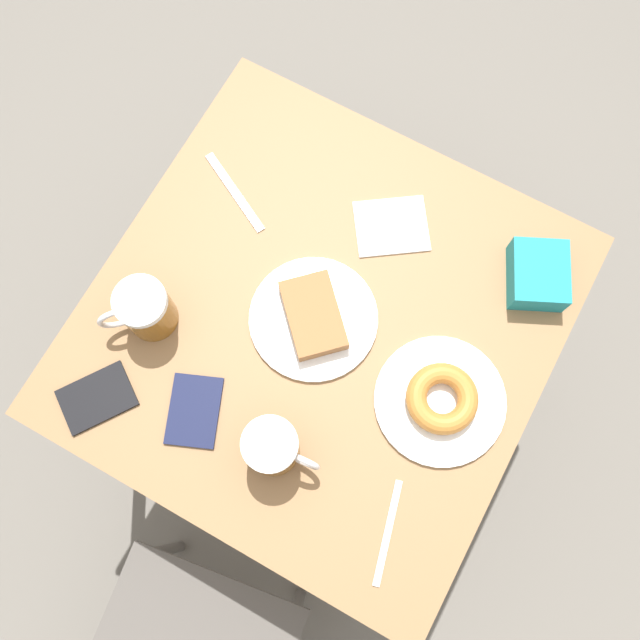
% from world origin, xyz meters
% --- Properties ---
extents(ground_plane, '(8.00, 8.00, 0.00)m').
position_xyz_m(ground_plane, '(0.00, 0.00, 0.00)').
color(ground_plane, '#666059').
extents(table, '(0.82, 0.83, 0.78)m').
position_xyz_m(table, '(0.00, 0.00, 0.70)').
color(table, olive).
rests_on(table, ground_plane).
extents(plate_with_cake, '(0.23, 0.23, 0.04)m').
position_xyz_m(plate_with_cake, '(0.01, 0.00, 0.79)').
color(plate_with_cake, white).
rests_on(plate_with_cake, table).
extents(plate_with_donut, '(0.23, 0.23, 0.05)m').
position_xyz_m(plate_with_donut, '(-0.25, 0.02, 0.79)').
color(plate_with_donut, white).
rests_on(plate_with_donut, table).
extents(beer_mug_left, '(0.11, 0.11, 0.11)m').
position_xyz_m(beer_mug_left, '(0.27, 0.14, 0.83)').
color(beer_mug_left, '#8C5619').
rests_on(beer_mug_left, table).
extents(beer_mug_center, '(0.13, 0.09, 0.11)m').
position_xyz_m(beer_mug_center, '(-0.04, 0.24, 0.83)').
color(beer_mug_center, '#8C5619').
rests_on(beer_mug_center, table).
extents(napkin_folded, '(0.18, 0.17, 0.00)m').
position_xyz_m(napkin_folded, '(-0.03, -0.23, 0.78)').
color(napkin_folded, white).
rests_on(napkin_folded, table).
extents(fork, '(0.06, 0.17, 0.00)m').
position_xyz_m(fork, '(-0.28, 0.27, 0.78)').
color(fork, silver).
rests_on(fork, table).
extents(knife, '(0.18, 0.10, 0.00)m').
position_xyz_m(knife, '(0.27, -0.15, 0.78)').
color(knife, silver).
rests_on(knife, table).
extents(passport_near_edge, '(0.13, 0.15, 0.01)m').
position_xyz_m(passport_near_edge, '(0.12, 0.25, 0.78)').
color(passport_near_edge, '#141938').
rests_on(passport_near_edge, table).
extents(passport_far_edge, '(0.14, 0.15, 0.01)m').
position_xyz_m(passport_far_edge, '(0.28, 0.31, 0.78)').
color(passport_far_edge, black).
rests_on(passport_far_edge, table).
extents(blue_pouch, '(0.14, 0.15, 0.06)m').
position_xyz_m(blue_pouch, '(-0.31, -0.26, 0.80)').
color(blue_pouch, teal).
rests_on(blue_pouch, table).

